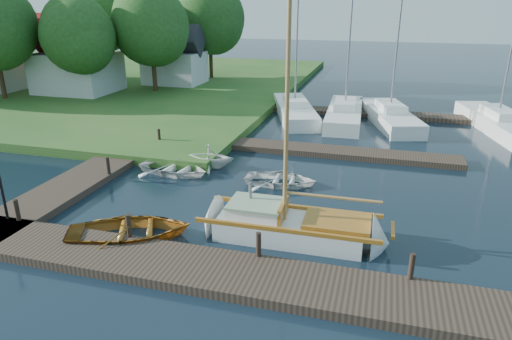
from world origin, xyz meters
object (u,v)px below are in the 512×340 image
(tender_b, at_px, (211,155))
(mooring_post_3, at_px, (412,266))
(tree_2, at_px, (79,35))
(tree_3, at_px, (151,26))
(tender_a, at_px, (174,166))
(marina_boat_0, at_px, (295,109))
(tree_5, at_px, (9,26))
(house_a, at_px, (76,62))
(marina_boat_2, at_px, (390,115))
(mooring_post_1, at_px, (129,226))
(dinghy, at_px, (129,228))
(mooring_post_5, at_px, (159,136))
(mooring_post_4, at_px, (108,166))
(tree_4, at_px, (94,16))
(house_c, at_px, (174,60))
(marina_boat_4, at_px, (498,121))
(mooring_post_0, at_px, (17,210))
(mooring_post_2, at_px, (259,244))
(tender_c, at_px, (281,178))
(tree_7, at_px, (210,17))
(sailboat, at_px, (294,229))
(marina_boat_1, at_px, (345,113))

(tender_b, bearing_deg, mooring_post_3, -132.52)
(tree_2, relative_size, tree_3, 0.89)
(tender_a, relative_size, marina_boat_0, 0.30)
(tree_5, bearing_deg, tree_3, -7.12)
(tender_b, bearing_deg, marina_boat_0, -11.66)
(house_a, relative_size, tree_2, 0.81)
(mooring_post_3, distance_m, marina_boat_2, 19.14)
(mooring_post_1, height_order, tender_b, tender_b)
(dinghy, xyz_separation_m, tender_b, (0.04, 7.62, 0.19))
(mooring_post_5, relative_size, tree_2, 0.10)
(mooring_post_3, relative_size, mooring_post_4, 1.00)
(tree_2, bearing_deg, tree_4, 116.57)
(marina_boat_2, distance_m, house_c, 20.92)
(mooring_post_4, relative_size, marina_boat_4, 0.07)
(mooring_post_0, relative_size, mooring_post_2, 1.00)
(tender_b, bearing_deg, tree_5, 55.98)
(tree_3, bearing_deg, mooring_post_3, -49.05)
(tender_a, bearing_deg, mooring_post_5, 45.03)
(mooring_post_5, relative_size, tender_c, 0.25)
(mooring_post_0, height_order, tree_4, tree_4)
(marina_boat_4, xyz_separation_m, tree_7, (-23.85, 11.78, 5.63))
(tender_a, bearing_deg, mooring_post_3, -113.18)
(mooring_post_1, relative_size, house_a, 0.13)
(mooring_post_0, xyz_separation_m, mooring_post_4, (0.50, 5.00, 0.00))
(mooring_post_3, bearing_deg, tender_c, 128.82)
(marina_boat_4, bearing_deg, tree_7, 51.41)
(tender_a, bearing_deg, tree_2, 56.17)
(mooring_post_1, bearing_deg, tender_b, 91.16)
(tree_5, bearing_deg, tree_4, 14.04)
(sailboat, height_order, house_a, sailboat)
(mooring_post_4, bearing_deg, tree_2, 128.05)
(mooring_post_2, height_order, tree_2, tree_2)
(house_c, bearing_deg, marina_boat_4, -16.66)
(mooring_post_1, bearing_deg, house_c, 112.17)
(house_c, relative_size, tree_5, 0.65)
(mooring_post_1, bearing_deg, marina_boat_4, 52.37)
(house_c, distance_m, tree_4, 8.85)
(tender_c, xyz_separation_m, tree_4, (-22.69, 20.45, 6.04))
(mooring_post_0, bearing_deg, house_a, 120.76)
(tender_b, xyz_separation_m, tree_3, (-10.84, 15.09, 5.20))
(tender_b, height_order, tender_c, tender_b)
(tender_c, distance_m, tree_4, 31.13)
(mooring_post_1, bearing_deg, mooring_post_2, 0.00)
(mooring_post_0, height_order, mooring_post_3, same)
(tender_b, height_order, marina_boat_0, marina_boat_0)
(tender_c, distance_m, house_c, 25.24)
(tree_5, bearing_deg, tree_2, -26.57)
(mooring_post_1, height_order, tree_2, tree_2)
(marina_boat_1, height_order, tree_7, marina_boat_1)
(mooring_post_4, relative_size, house_a, 0.13)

